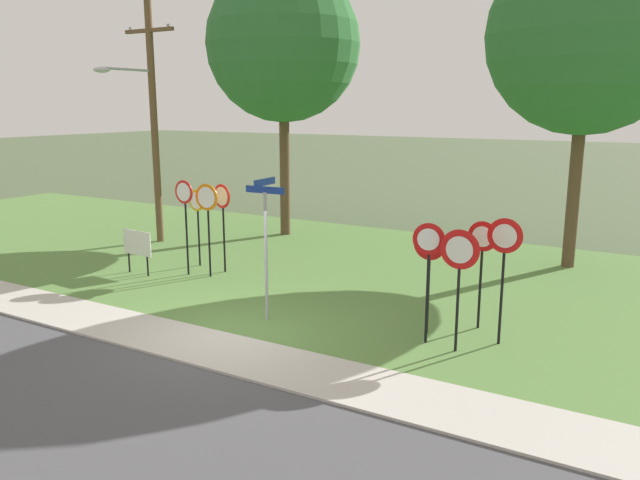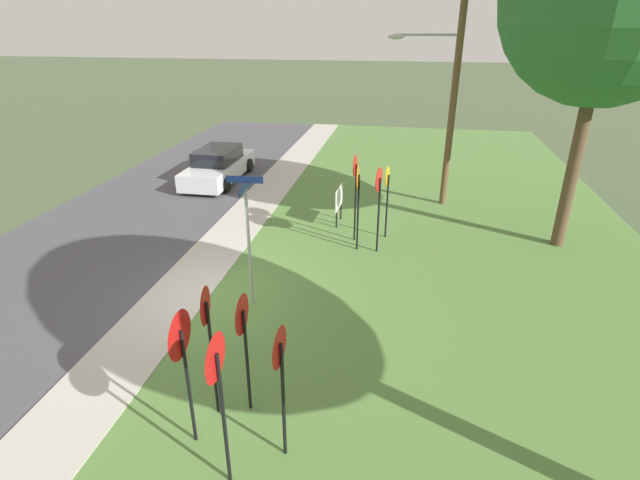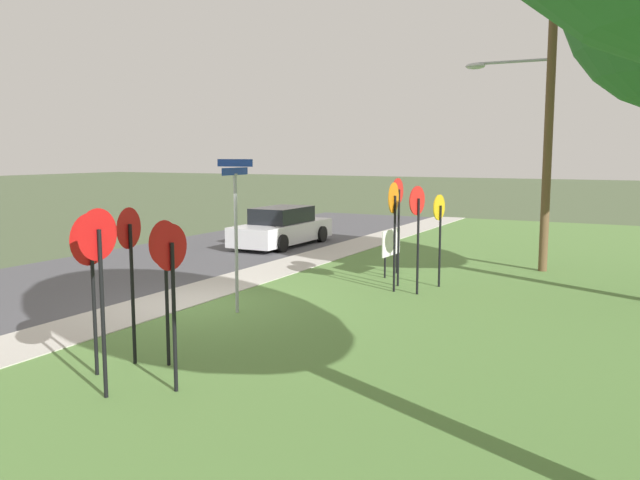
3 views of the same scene
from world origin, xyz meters
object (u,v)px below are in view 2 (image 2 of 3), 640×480
object	(u,v)px
notice_board	(339,200)
yield_sign_center	(217,377)
parked_hatchback_near	(219,166)
yield_sign_near_right	(280,364)
stop_sign_near_right	(387,187)
yield_sign_near_left	(243,327)
stop_sign_far_left	(358,188)
yield_sign_far_left	(207,323)
street_name_post	(248,231)
yield_sign_far_right	(181,348)
stop_sign_near_left	(355,180)
utility_pole	(450,81)
stop_sign_far_center	(379,192)

from	to	relation	value
notice_board	yield_sign_center	bearing A→B (deg)	1.90
yield_sign_center	parked_hatchback_near	bearing A→B (deg)	-158.50
yield_sign_near_right	stop_sign_near_right	bearing A→B (deg)	176.51
yield_sign_near_left	yield_sign_near_right	xyz separation A→B (m)	(0.84, 0.84, 0.04)
notice_board	parked_hatchback_near	distance (m)	6.98
yield_sign_near_right	parked_hatchback_near	size ratio (longest dim) A/B	0.50
stop_sign_far_left	yield_sign_near_left	distance (m)	6.90
yield_sign_far_left	street_name_post	xyz separation A→B (m)	(-3.54, -0.46, 0.06)
yield_sign_far_left	yield_sign_far_right	distance (m)	0.68
yield_sign_far_right	yield_sign_near_left	bearing A→B (deg)	141.07
stop_sign_near_left	notice_board	distance (m)	1.78
street_name_post	parked_hatchback_near	size ratio (longest dim) A/B	0.67
utility_pole	yield_sign_center	bearing A→B (deg)	-15.37
street_name_post	utility_pole	xyz separation A→B (m)	(-7.99, 4.67, 2.50)
yield_sign_far_right	utility_pole	world-z (taller)	utility_pole
yield_sign_near_left	yield_sign_far_left	bearing A→B (deg)	-72.05
stop_sign_far_left	yield_sign_near_right	xyz separation A→B (m)	(7.65, -0.28, -0.17)
street_name_post	notice_board	bearing A→B (deg)	163.28
yield_sign_near_right	yield_sign_far_right	distance (m)	1.50
yield_sign_near_left	parked_hatchback_near	xyz separation A→B (m)	(-12.69, -5.41, -1.07)
stop_sign_near_right	utility_pole	world-z (taller)	utility_pole
stop_sign_near_right	stop_sign_far_center	world-z (taller)	stop_sign_far_center
stop_sign_far_center	yield_sign_far_left	bearing A→B (deg)	-7.04
stop_sign_near_right	utility_pole	distance (m)	4.77
yield_sign_near_left	street_name_post	bearing A→B (deg)	-164.24
stop_sign_far_center	yield_sign_center	size ratio (longest dim) A/B	0.99
stop_sign_near_left	yield_sign_far_left	distance (m)	7.80
notice_board	parked_hatchback_near	world-z (taller)	parked_hatchback_near
stop_sign_near_right	stop_sign_far_left	distance (m)	1.35
utility_pole	stop_sign_far_center	bearing A→B (deg)	-23.12
yield_sign_far_right	utility_pole	distance (m)	13.19
yield_sign_near_right	notice_board	distance (m)	9.62
stop_sign_near_right	yield_sign_center	size ratio (longest dim) A/B	0.89
stop_sign_far_center	notice_board	distance (m)	2.60
parked_hatchback_near	yield_sign_near_left	bearing A→B (deg)	23.27
street_name_post	stop_sign_near_right	bearing A→B (deg)	144.32
stop_sign_far_left	parked_hatchback_near	xyz separation A→B (m)	(-5.89, -6.53, -1.29)
stop_sign_far_left	yield_sign_near_left	size ratio (longest dim) A/B	1.15
stop_sign_far_center	yield_sign_near_left	bearing A→B (deg)	-3.38
stop_sign_near_right	parked_hatchback_near	xyz separation A→B (m)	(-4.83, -7.31, -1.02)
yield_sign_far_right	parked_hatchback_near	size ratio (longest dim) A/B	0.51
notice_board	stop_sign_far_left	bearing A→B (deg)	25.37
stop_sign_near_left	parked_hatchback_near	distance (m)	8.35
stop_sign_near_right	stop_sign_far_center	bearing A→B (deg)	-2.46
street_name_post	utility_pole	distance (m)	9.58
stop_sign_near_right	yield_sign_far_right	world-z (taller)	yield_sign_far_right
yield_sign_near_left	yield_sign_far_right	size ratio (longest dim) A/B	0.94
yield_sign_far_left	parked_hatchback_near	xyz separation A→B (m)	(-12.87, -4.88, -1.20)
yield_sign_far_left	yield_sign_center	xyz separation A→B (m)	(1.29, 0.68, 0.09)
stop_sign_near_right	street_name_post	world-z (taller)	street_name_post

